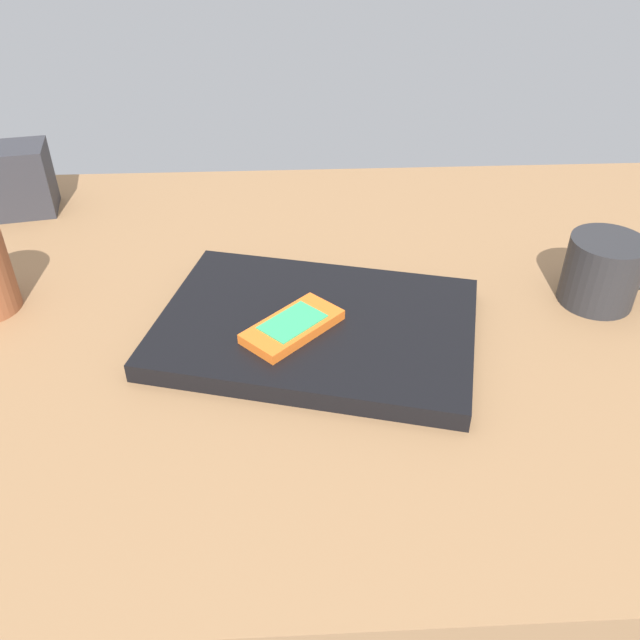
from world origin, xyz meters
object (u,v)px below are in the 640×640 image
desk_organizer (15,180)px  cell_phone_on_laptop (297,326)px  coffee_mug (607,271)px  laptop_closed (320,327)px

desk_organizer → cell_phone_on_laptop: bearing=-51.4°
cell_phone_on_laptop → coffee_mug: 36.72cm
laptop_closed → coffee_mug: bearing=23.7°
desk_organizer → coffee_mug: (75.57, -27.38, -0.87)cm
laptop_closed → cell_phone_on_laptop: 3.65cm
laptop_closed → desk_organizer: bearing=157.4°
laptop_closed → coffee_mug: (33.43, 5.12, 2.97)cm
cell_phone_on_laptop → desk_organizer: desk_organizer is taller
cell_phone_on_laptop → desk_organizer: bearing=138.9°
laptop_closed → desk_organizer: 53.36cm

